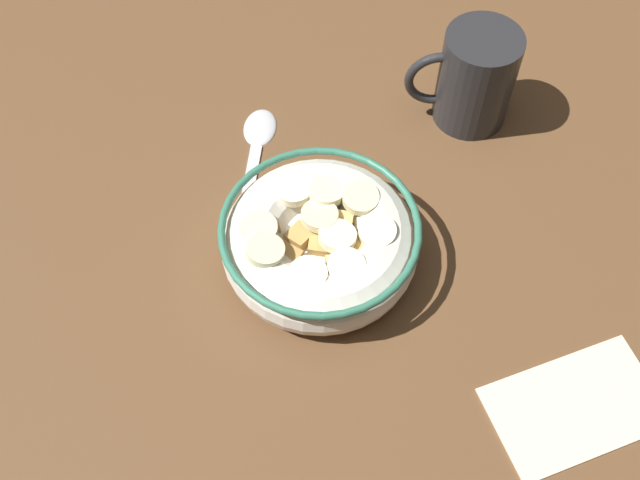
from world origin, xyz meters
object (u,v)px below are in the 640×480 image
Objects in this scene: cereal_bowl at (320,241)px; spoon at (257,143)px; coffee_mug at (474,78)px; folded_napkin at (576,406)px.

spoon is (5.17, -11.99, -2.47)cm from cereal_bowl.
spoon is 1.61× the size of coffee_mug.
spoon is 33.97cm from folded_napkin.
cereal_bowl is 1.00× the size of spoon.
cereal_bowl is at bearing 113.35° from spoon.
cereal_bowl is at bearing -35.87° from folded_napkin.
coffee_mug reaches higher than folded_napkin.
cereal_bowl reaches higher than folded_napkin.
folded_napkin is at bearing 144.13° from cereal_bowl.
coffee_mug is at bearing -81.76° from folded_napkin.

